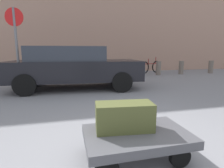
{
  "coord_description": "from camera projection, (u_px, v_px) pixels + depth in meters",
  "views": [
    {
      "loc": [
        -0.73,
        -1.78,
        1.24
      ],
      "look_at": [
        0.0,
        1.2,
        0.69
      ],
      "focal_mm": 28.35,
      "sensor_mm": 36.0,
      "label": 1
    }
  ],
  "objects": [
    {
      "name": "bollard_corner",
      "position": [
        211.0,
        67.0,
        10.49
      ],
      "size": [
        0.26,
        0.26,
        0.75
      ],
      "primitive_type": "cylinder",
      "color": "#72665B",
      "rests_on": "ground_plane"
    },
    {
      "name": "luggage_cart",
      "position": [
        137.0,
        138.0,
        2.04
      ],
      "size": [
        1.19,
        0.74,
        0.34
      ],
      "color": "#4C4C51",
      "rests_on": "ground_plane"
    },
    {
      "name": "ground_plane",
      "position": [
        136.0,
        159.0,
        2.09
      ],
      "size": [
        60.0,
        60.0,
        0.0
      ],
      "primitive_type": "plane",
      "color": "gray"
    },
    {
      "name": "bicycle_leaning",
      "position": [
        151.0,
        67.0,
        10.56
      ],
      "size": [
        1.64,
        0.74,
        0.96
      ],
      "color": "black",
      "rests_on": "ground_plane"
    },
    {
      "name": "bollard_kerb_near",
      "position": [
        136.0,
        69.0,
        9.39
      ],
      "size": [
        0.26,
        0.26,
        0.75
      ],
      "primitive_type": "cylinder",
      "color": "#72665B",
      "rests_on": "ground_plane"
    },
    {
      "name": "bollard_kerb_mid",
      "position": [
        158.0,
        68.0,
        9.69
      ],
      "size": [
        0.26,
        0.26,
        0.75
      ],
      "primitive_type": "cylinder",
      "color": "#72665B",
      "rests_on": "ground_plane"
    },
    {
      "name": "parked_car",
      "position": [
        74.0,
        67.0,
        6.01
      ],
      "size": [
        4.41,
        2.14,
        1.42
      ],
      "color": "black",
      "rests_on": "ground_plane"
    },
    {
      "name": "no_parking_sign",
      "position": [
        16.0,
        43.0,
        4.96
      ],
      "size": [
        0.49,
        0.12,
        2.44
      ],
      "color": "slate",
      "rests_on": "ground_plane"
    },
    {
      "name": "bollard_kerb_far",
      "position": [
        181.0,
        68.0,
        10.02
      ],
      "size": [
        0.26,
        0.26,
        0.75
      ],
      "primitive_type": "cylinder",
      "color": "#72665B",
      "rests_on": "ground_plane"
    },
    {
      "name": "duffel_bag_olive_front_right",
      "position": [
        124.0,
        117.0,
        2.06
      ],
      "size": [
        0.69,
        0.36,
        0.33
      ],
      "primitive_type": "cube",
      "rotation": [
        0.0,
        0.0,
        -0.11
      ],
      "color": "#4C5128",
      "rests_on": "luggage_cart"
    }
  ]
}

